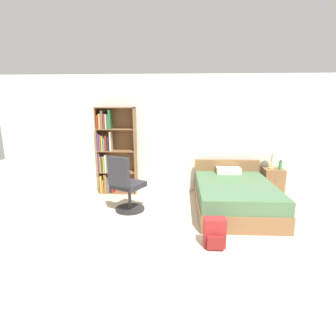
{
  "coord_description": "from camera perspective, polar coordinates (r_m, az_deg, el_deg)",
  "views": [
    {
      "loc": [
        -0.36,
        -2.66,
        1.91
      ],
      "look_at": [
        -0.59,
        1.98,
        0.82
      ],
      "focal_mm": 28.0,
      "sensor_mm": 36.0,
      "label": 1
    }
  ],
  "objects": [
    {
      "name": "backpack_red",
      "position": [
        3.8,
        10.12,
        -13.84
      ],
      "size": [
        0.3,
        0.25,
        0.42
      ],
      "color": "maroon",
      "rests_on": "ground_plane"
    },
    {
      "name": "ground_plane",
      "position": [
        3.29,
        9.25,
        -22.46
      ],
      "size": [
        14.0,
        14.0,
        0.0
      ],
      "primitive_type": "plane",
      "color": "beige"
    },
    {
      "name": "wall_back",
      "position": [
        5.93,
        6.35,
        7.16
      ],
      "size": [
        9.0,
        0.06,
        2.6
      ],
      "color": "silver",
      "rests_on": "ground_plane"
    },
    {
      "name": "table_lamp",
      "position": [
        6.0,
        21.83,
        3.74
      ],
      "size": [
        0.26,
        0.26,
        0.5
      ],
      "color": "tan",
      "rests_on": "nightstand"
    },
    {
      "name": "office_chair",
      "position": [
        4.86,
        -9.12,
        -3.99
      ],
      "size": [
        0.67,
        0.71,
        1.07
      ],
      "color": "#232326",
      "rests_on": "ground_plane"
    },
    {
      "name": "water_bottle",
      "position": [
        6.0,
        23.27,
        0.56
      ],
      "size": [
        0.07,
        0.07,
        0.2
      ],
      "color": "#3F8C4C",
      "rests_on": "nightstand"
    },
    {
      "name": "nightstand",
      "position": [
        6.15,
        21.76,
        -2.9
      ],
      "size": [
        0.42,
        0.42,
        0.62
      ],
      "color": "brown",
      "rests_on": "ground_plane"
    },
    {
      "name": "bookshelf",
      "position": [
        5.95,
        -12.12,
        3.66
      ],
      "size": [
        0.84,
        0.29,
        1.91
      ],
      "color": "brown",
      "rests_on": "ground_plane"
    },
    {
      "name": "bed",
      "position": [
        5.16,
        14.15,
        -5.77
      ],
      "size": [
        1.41,
        2.03,
        0.78
      ],
      "color": "brown",
      "rests_on": "ground_plane"
    }
  ]
}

